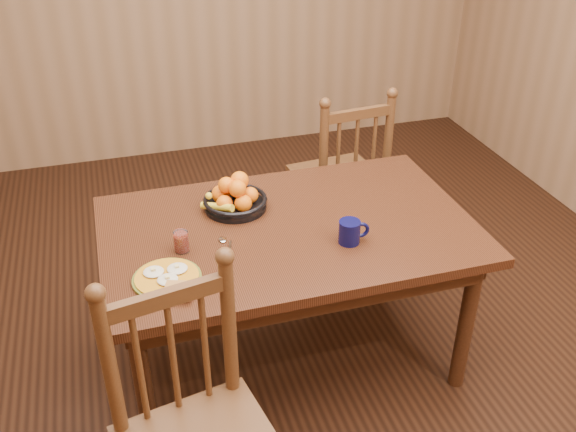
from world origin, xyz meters
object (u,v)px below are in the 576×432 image
object	(u,v)px
chair_far	(341,177)
coffee_mug	(350,232)
breakfast_plate	(168,278)
fruit_bowl	(235,197)
dining_table	(288,242)

from	to	relation	value
chair_far	coffee_mug	distance (m)	1.08
breakfast_plate	fruit_bowl	bearing A→B (deg)	51.57
dining_table	chair_far	xyz separation A→B (m)	(0.55, 0.79, -0.16)
dining_table	breakfast_plate	size ratio (longest dim) A/B	5.31
dining_table	breakfast_plate	xyz separation A→B (m)	(-0.55, -0.25, 0.10)
coffee_mug	fruit_bowl	world-z (taller)	fruit_bowl
dining_table	fruit_bowl	distance (m)	0.32
coffee_mug	dining_table	bearing A→B (deg)	137.31
chair_far	fruit_bowl	xyz separation A→B (m)	(-0.74, -0.57, 0.30)
dining_table	fruit_bowl	size ratio (longest dim) A/B	5.52
breakfast_plate	coffee_mug	size ratio (longest dim) A/B	2.26
breakfast_plate	fruit_bowl	xyz separation A→B (m)	(0.36, 0.46, 0.04)
chair_far	breakfast_plate	xyz separation A→B (m)	(-1.11, -1.03, 0.26)
breakfast_plate	coffee_mug	world-z (taller)	coffee_mug
dining_table	chair_far	world-z (taller)	chair_far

